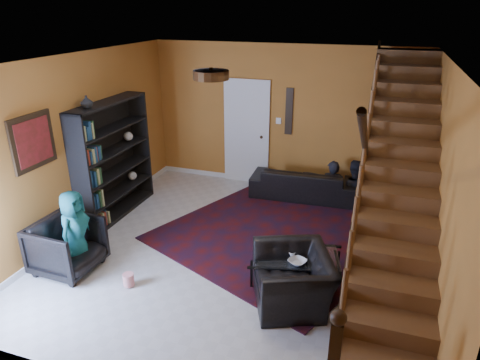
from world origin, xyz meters
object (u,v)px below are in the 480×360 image
(armchair_left, at_px, (67,246))
(armchair_right, at_px, (293,279))
(bookshelf, at_px, (114,162))
(sofa, at_px, (303,183))
(coffee_table, at_px, (296,267))

(armchair_left, bearing_deg, armchair_right, -82.08)
(bookshelf, relative_size, sofa, 1.02)
(bookshelf, distance_m, armchair_right, 3.80)
(bookshelf, bearing_deg, armchair_left, -78.65)
(armchair_left, distance_m, armchair_right, 3.11)
(coffee_table, bearing_deg, armchair_right, -83.86)
(sofa, xyz_separation_m, coffee_table, (0.42, -2.77, -0.05))
(armchair_right, relative_size, coffee_table, 0.84)
(bookshelf, bearing_deg, armchair_right, -23.00)
(bookshelf, bearing_deg, sofa, 29.70)
(bookshelf, xyz_separation_m, armchair_right, (3.45, -1.46, -0.63))
(armchair_right, distance_m, coffee_table, 0.41)
(armchair_right, bearing_deg, armchair_left, -107.06)
(sofa, height_order, armchair_right, armchair_right)
(sofa, distance_m, armchair_left, 4.35)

